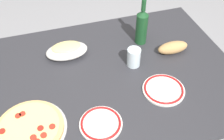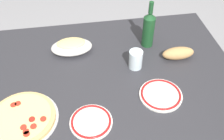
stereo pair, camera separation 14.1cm
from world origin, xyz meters
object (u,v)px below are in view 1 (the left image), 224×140
(baked_pasta_dish, at_px, (67,50))
(side_plate_near, at_px, (101,124))
(water_glass, at_px, (134,57))
(dining_table, at_px, (112,86))
(pepperoni_pizza, at_px, (30,128))
(bread_loaf, at_px, (173,48))
(wine_bottle, at_px, (142,26))
(side_plate_far, at_px, (164,89))

(baked_pasta_dish, bearing_deg, side_plate_near, 96.56)
(water_glass, bearing_deg, side_plate_near, 49.90)
(dining_table, distance_m, pepperoni_pizza, 0.52)
(dining_table, height_order, water_glass, water_glass)
(bread_loaf, bearing_deg, wine_bottle, -46.31)
(pepperoni_pizza, height_order, wine_bottle, wine_bottle)
(bread_loaf, bearing_deg, water_glass, 7.26)
(baked_pasta_dish, distance_m, water_glass, 0.39)
(water_glass, bearing_deg, baked_pasta_dish, -28.56)
(water_glass, xyz_separation_m, side_plate_near, (0.28, 0.33, -0.05))
(baked_pasta_dish, xyz_separation_m, side_plate_far, (-0.42, 0.42, -0.03))
(dining_table, distance_m, water_glass, 0.21)
(baked_pasta_dish, xyz_separation_m, wine_bottle, (-0.46, 0.00, 0.08))
(pepperoni_pizza, height_order, bread_loaf, bread_loaf)
(dining_table, bearing_deg, water_glass, -164.77)
(pepperoni_pizza, relative_size, wine_bottle, 1.13)
(dining_table, distance_m, bread_loaf, 0.42)
(pepperoni_pizza, xyz_separation_m, bread_loaf, (-0.85, -0.30, 0.02))
(water_glass, bearing_deg, bread_loaf, -172.74)
(wine_bottle, height_order, water_glass, wine_bottle)
(baked_pasta_dish, bearing_deg, water_glass, 151.44)
(side_plate_far, relative_size, bread_loaf, 1.16)
(baked_pasta_dish, xyz_separation_m, side_plate_near, (-0.06, 0.52, -0.03))
(water_glass, distance_m, side_plate_near, 0.44)
(pepperoni_pizza, relative_size, bread_loaf, 1.77)
(baked_pasta_dish, relative_size, water_glass, 2.23)
(wine_bottle, distance_m, water_glass, 0.22)
(dining_table, height_order, baked_pasta_dish, baked_pasta_dish)
(baked_pasta_dish, height_order, water_glass, water_glass)
(baked_pasta_dish, bearing_deg, dining_table, 132.46)
(dining_table, bearing_deg, baked_pasta_dish, -47.54)
(pepperoni_pizza, xyz_separation_m, wine_bottle, (-0.71, -0.45, 0.10))
(dining_table, relative_size, baked_pasta_dish, 5.74)
(water_glass, bearing_deg, side_plate_far, 109.17)
(baked_pasta_dish, height_order, wine_bottle, wine_bottle)
(baked_pasta_dish, xyz_separation_m, water_glass, (-0.34, 0.19, 0.01))
(baked_pasta_dish, relative_size, bread_loaf, 1.29)
(pepperoni_pizza, relative_size, side_plate_far, 1.52)
(wine_bottle, bearing_deg, bread_loaf, 133.69)
(water_glass, relative_size, side_plate_near, 0.55)
(pepperoni_pizza, height_order, baked_pasta_dish, baked_pasta_dish)
(dining_table, distance_m, baked_pasta_dish, 0.33)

